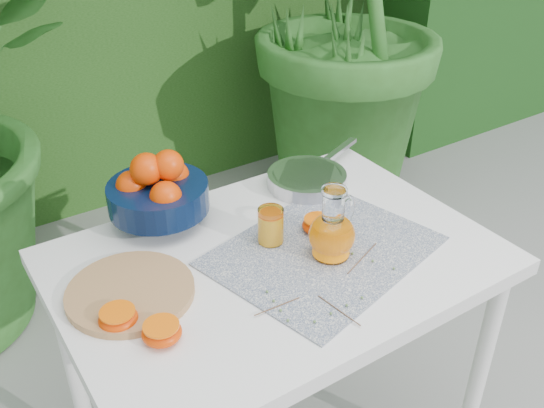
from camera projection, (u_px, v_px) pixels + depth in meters
potted_plant_right at (326, 5)px, 2.65m from camera, size 2.65×2.65×1.90m
white_table at (277, 283)px, 1.46m from camera, size 1.00×0.70×0.75m
placemat at (323, 251)px, 1.42m from camera, size 0.58×0.50×0.00m
cutting_board at (130, 292)px, 1.29m from camera, size 0.29×0.29×0.02m
fruit_bowl at (157, 190)px, 1.49m from camera, size 0.27×0.27×0.20m
juice_pitcher at (332, 233)px, 1.38m from camera, size 0.16×0.14×0.18m
juice_tumbler at (271, 227)px, 1.43m from camera, size 0.07×0.07×0.09m
saute_pan at (308, 178)px, 1.68m from camera, size 0.40×0.29×0.04m
orange_halves at (208, 286)px, 1.29m from camera, size 0.64×0.24×0.04m
thyme_sprigs at (329, 289)px, 1.30m from camera, size 0.38×0.24×0.01m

